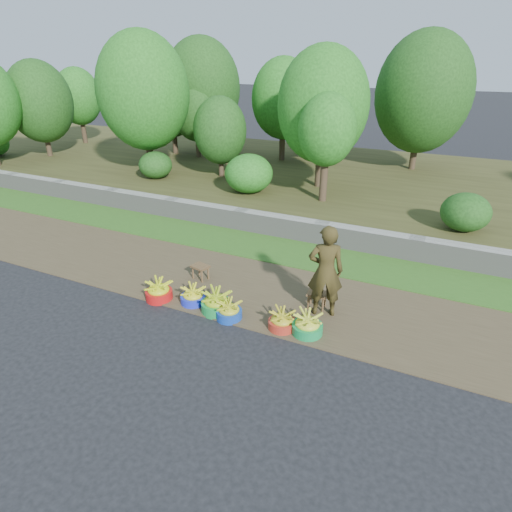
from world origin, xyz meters
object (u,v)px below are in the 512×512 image
at_px(basin_e, 282,321).
at_px(vendor_woman, 326,271).
at_px(stool_left, 200,268).
at_px(basin_d, 229,311).
at_px(basin_a, 159,291).
at_px(basin_b, 193,296).
at_px(basin_f, 307,325).
at_px(basin_c, 216,303).
at_px(stool_right, 317,296).

bearing_deg(basin_e, vendor_woman, 57.07).
distance_m(stool_left, vendor_woman, 2.77).
relative_size(basin_d, vendor_woman, 0.27).
distance_m(basin_a, basin_d, 1.53).
xyz_separation_m(basin_e, vendor_woman, (0.49, 0.75, 0.71)).
relative_size(basin_b, stool_left, 1.18).
relative_size(basin_e, basin_f, 0.90).
height_order(basin_a, basin_f, basin_f).
bearing_deg(vendor_woman, basin_a, -4.53).
xyz_separation_m(basin_c, vendor_woman, (1.78, 0.76, 0.68)).
relative_size(basin_d, basin_e, 0.99).
relative_size(basin_b, basin_d, 1.01).
relative_size(basin_e, stool_right, 1.25).
bearing_deg(stool_left, basin_f, -18.28).
distance_m(basin_a, basin_f, 2.95).
height_order(basin_c, basin_d, basin_c).
relative_size(basin_e, stool_left, 1.18).
distance_m(basin_c, stool_right, 1.85).
bearing_deg(basin_d, stool_right, 37.23).
distance_m(basin_b, stool_right, 2.32).
xyz_separation_m(basin_a, basin_d, (1.53, -0.01, -0.02)).
relative_size(basin_c, basin_f, 1.07).
height_order(basin_d, stool_left, basin_d).
height_order(basin_c, vendor_woman, vendor_woman).
relative_size(basin_c, basin_e, 1.19).
height_order(basin_a, stool_left, basin_a).
height_order(basin_a, basin_e, basin_a).
xyz_separation_m(basin_e, stool_left, (-2.21, 0.92, 0.11)).
bearing_deg(basin_d, basin_e, 6.08).
bearing_deg(basin_e, basin_c, -179.79).
height_order(basin_c, stool_left, basin_c).
xyz_separation_m(basin_a, basin_b, (0.68, 0.15, -0.01)).
relative_size(basin_d, stool_left, 1.16).
bearing_deg(stool_right, vendor_woman, -39.42).
xyz_separation_m(basin_a, basin_c, (1.22, 0.09, 0.01)).
distance_m(basin_b, basin_f, 2.27).
xyz_separation_m(basin_c, basin_f, (1.73, 0.05, -0.01)).
height_order(basin_d, basin_f, basin_f).
xyz_separation_m(basin_c, basin_d, (0.32, -0.10, -0.03)).
bearing_deg(basin_d, stool_left, 140.27).
bearing_deg(vendor_woman, basin_d, 10.06).
xyz_separation_m(basin_b, stool_right, (2.16, 0.83, 0.11)).
relative_size(basin_b, basin_e, 1.00).
height_order(basin_d, stool_right, basin_d).
distance_m(stool_left, stool_right, 2.54).
bearing_deg(basin_b, basin_a, -167.88).
height_order(basin_c, basin_e, basin_c).
bearing_deg(basin_e, stool_right, 69.56).
bearing_deg(basin_f, basin_c, -178.25).
xyz_separation_m(basin_a, stool_right, (2.84, 0.98, 0.10)).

